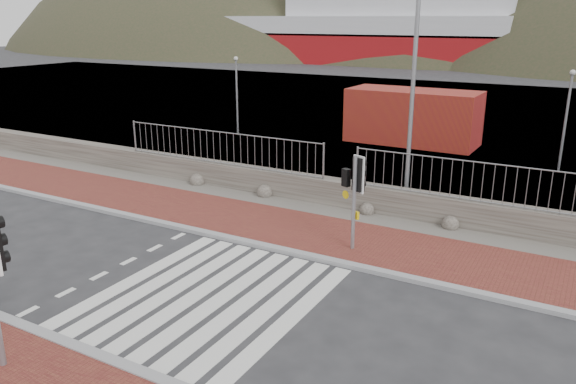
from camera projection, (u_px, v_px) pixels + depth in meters
The scene contains 14 objects.
ground at pixel (210, 296), 12.80m from camera, with size 220.00×220.00×0.00m, color #28282B.
sidewalk_far at pixel (302, 232), 16.53m from camera, with size 40.00×3.00×0.08m, color brown.
kerb_near at pixel (111, 361), 10.28m from camera, with size 40.00×0.25×0.12m, color gray.
kerb_far at pixel (276, 249), 15.28m from camera, with size 40.00×0.25×0.12m, color gray.
zebra_crossing at pixel (210, 296), 12.80m from camera, with size 4.62×5.60×0.01m.
gravel_strip at pixel (331, 212), 18.20m from camera, with size 40.00×1.50×0.06m, color #59544C.
stone_wall at pixel (341, 194), 18.74m from camera, with size 40.00×0.60×0.90m, color #4B443D.
railing at pixel (340, 155), 18.21m from camera, with size 18.07×0.07×1.22m.
quay at pixel (472, 116), 36.04m from camera, with size 120.00×40.00×0.50m, color #4C4C4F.
water at pixel (537, 72), 65.19m from camera, with size 220.00×50.00×0.05m, color #3F4C54.
ferry at pixel (358, 23), 79.26m from camera, with size 50.00×16.00×20.00m.
traffic_signal_far at pixel (354, 182), 14.72m from camera, with size 0.65×0.43×2.67m.
streetlight at pixel (418, 74), 17.24m from camera, with size 1.67×0.29×7.85m.
shipping_container at pixel (413, 117), 28.03m from camera, with size 6.39×2.66×2.66m, color #9F3811.
Camera 1 is at (7.19, -9.17, 6.08)m, focal length 35.00 mm.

